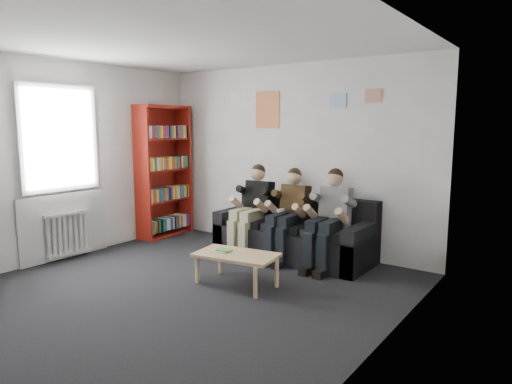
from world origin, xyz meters
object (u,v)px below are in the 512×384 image
at_px(sofa, 295,236).
at_px(person_right, 328,219).
at_px(person_middle, 288,215).
at_px(person_left, 251,209).
at_px(coffee_table, 236,257).
at_px(bookshelf, 164,171).

height_order(sofa, person_right, person_right).
height_order(sofa, person_middle, person_middle).
bearing_deg(person_left, sofa, 11.73).
height_order(person_left, person_middle, person_left).
bearing_deg(person_right, coffee_table, -121.06).
distance_m(person_middle, person_right, 0.61).
xyz_separation_m(sofa, coffee_table, (0.04, -1.36, 0.02)).
bearing_deg(bookshelf, coffee_table, -31.55).
distance_m(bookshelf, person_left, 1.85).
distance_m(sofa, bookshelf, 2.53).
bearing_deg(person_right, person_middle, 174.81).
distance_m(bookshelf, person_middle, 2.44).
bearing_deg(person_middle, coffee_table, -90.42).
relative_size(coffee_table, person_middle, 0.74).
xyz_separation_m(sofa, person_right, (0.61, -0.20, 0.34)).
bearing_deg(person_right, person_left, 174.91).
xyz_separation_m(sofa, person_left, (-0.61, -0.20, 0.34)).
height_order(person_left, person_right, person_right).
bearing_deg(person_middle, person_left, 177.82).
height_order(bookshelf, person_middle, bookshelf).
xyz_separation_m(coffee_table, person_left, (-0.64, 1.17, 0.31)).
distance_m(sofa, coffee_table, 1.36).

